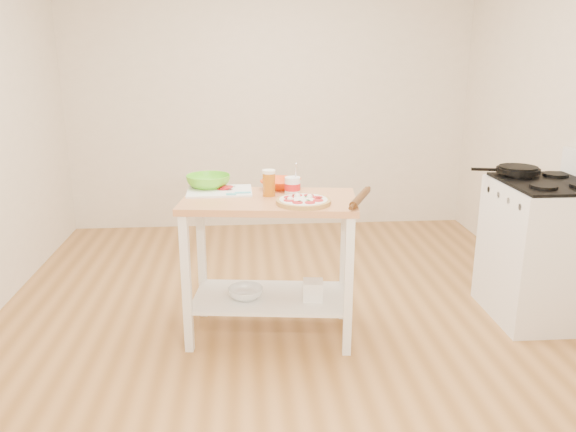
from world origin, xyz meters
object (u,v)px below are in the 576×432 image
(knife, at_px, (208,187))
(shelf_glass_bowl, at_px, (246,293))
(cutting_board, at_px, (219,191))
(spatula, at_px, (237,193))
(shelf_bin, at_px, (313,290))
(prep_island, at_px, (270,239))
(green_bowl, at_px, (208,182))
(gas_stove, at_px, (541,250))
(rolling_pin, at_px, (360,198))
(beer_pint, at_px, (269,183))
(yogurt_tub, at_px, (293,187))
(skillet, at_px, (517,170))
(orange_bowl, at_px, (281,184))
(pizza, at_px, (303,201))

(knife, distance_m, shelf_glass_bowl, 0.72)
(cutting_board, height_order, spatula, cutting_board)
(spatula, distance_m, shelf_bin, 0.76)
(prep_island, height_order, green_bowl, green_bowl)
(gas_stove, xyz_separation_m, rolling_pin, (-1.29, -0.24, 0.45))
(cutting_board, height_order, beer_pint, beer_pint)
(gas_stove, distance_m, yogurt_tub, 1.74)
(skillet, height_order, cutting_board, skillet)
(prep_island, bearing_deg, shelf_bin, -14.74)
(prep_island, relative_size, shelf_bin, 8.99)
(beer_pint, bearing_deg, spatula, 175.43)
(prep_island, distance_m, knife, 0.53)
(orange_bowl, height_order, yogurt_tub, yogurt_tub)
(shelf_glass_bowl, bearing_deg, beer_pint, 25.44)
(knife, bearing_deg, orange_bowl, -0.21)
(cutting_board, xyz_separation_m, orange_bowl, (0.39, 0.06, 0.02))
(cutting_board, bearing_deg, spatula, -44.74)
(cutting_board, height_order, shelf_glass_bowl, cutting_board)
(skillet, distance_m, shelf_glass_bowl, 2.00)
(beer_pint, bearing_deg, pizza, -46.57)
(knife, height_order, shelf_glass_bowl, knife)
(green_bowl, relative_size, shelf_glass_bowl, 1.28)
(prep_island, bearing_deg, spatula, 160.11)
(spatula, distance_m, knife, 0.26)
(shelf_bin, bearing_deg, cutting_board, 156.43)
(pizza, xyz_separation_m, orange_bowl, (-0.10, 0.39, 0.01))
(spatula, bearing_deg, orange_bowl, 31.02)
(knife, height_order, orange_bowl, orange_bowl)
(pizza, distance_m, spatula, 0.44)
(prep_island, relative_size, gas_stove, 0.99)
(prep_island, relative_size, shelf_glass_bowl, 5.03)
(gas_stove, distance_m, orange_bowl, 1.79)
(spatula, xyz_separation_m, rolling_pin, (0.72, -0.20, 0.01))
(beer_pint, distance_m, yogurt_tub, 0.14)
(pizza, relative_size, spatula, 2.12)
(pizza, height_order, shelf_bin, pizza)
(beer_pint, height_order, yogurt_tub, yogurt_tub)
(knife, bearing_deg, prep_island, -32.49)
(orange_bowl, distance_m, green_bowl, 0.46)
(beer_pint, bearing_deg, prep_island, -91.33)
(knife, bearing_deg, spatula, -43.17)
(prep_island, bearing_deg, cutting_board, 149.65)
(skillet, bearing_deg, knife, -166.13)
(cutting_board, relative_size, shelf_bin, 3.31)
(shelf_glass_bowl, bearing_deg, prep_island, 7.47)
(spatula, distance_m, rolling_pin, 0.74)
(beer_pint, distance_m, shelf_bin, 0.72)
(gas_stove, xyz_separation_m, skillet, (-0.12, 0.21, 0.50))
(prep_island, relative_size, pizza, 3.46)
(knife, xyz_separation_m, shelf_glass_bowl, (0.22, -0.27, -0.62))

